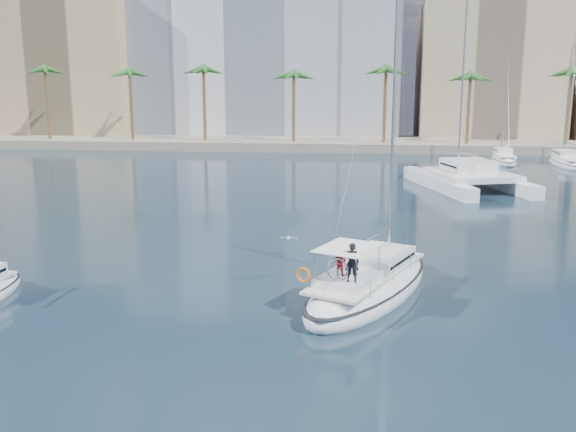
# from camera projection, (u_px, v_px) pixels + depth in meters

# --- Properties ---
(ground) EXTENTS (160.00, 160.00, 0.00)m
(ground) POSITION_uv_depth(u_px,v_px,m) (282.00, 282.00, 30.49)
(ground) COLOR black
(ground) RESTS_ON ground
(quay) EXTENTS (120.00, 14.00, 1.20)m
(quay) POSITION_uv_depth(u_px,v_px,m) (335.00, 143.00, 89.64)
(quay) COLOR gray
(quay) RESTS_ON ground
(building_modern) EXTENTS (42.00, 16.00, 28.00)m
(building_modern) POSITION_uv_depth(u_px,v_px,m) (262.00, 49.00, 99.81)
(building_modern) COLOR silver
(building_modern) RESTS_ON ground
(building_tan_left) EXTENTS (22.00, 14.00, 22.00)m
(building_tan_left) POSITION_uv_depth(u_px,v_px,m) (68.00, 69.00, 99.85)
(building_tan_left) COLOR tan
(building_tan_left) RESTS_ON ground
(building_beige) EXTENTS (20.00, 14.00, 20.00)m
(building_beige) POSITION_uv_depth(u_px,v_px,m) (489.00, 75.00, 94.00)
(building_beige) COLOR tan
(building_beige) RESTS_ON ground
(palm_left) EXTENTS (3.60, 3.60, 12.30)m
(palm_left) POSITION_uv_depth(u_px,v_px,m) (86.00, 73.00, 87.46)
(palm_left) COLOR brown
(palm_left) RESTS_ON ground
(palm_centre) EXTENTS (3.60, 3.60, 12.30)m
(palm_centre) POSITION_uv_depth(u_px,v_px,m) (335.00, 72.00, 83.72)
(palm_centre) COLOR brown
(palm_centre) RESTS_ON ground
(main_sloop) EXTENTS (7.47, 11.20, 15.95)m
(main_sloop) POSITION_uv_depth(u_px,v_px,m) (369.00, 285.00, 28.32)
(main_sloop) COLOR white
(main_sloop) RESTS_ON ground
(catamaran) EXTENTS (10.35, 14.89, 19.53)m
(catamaran) POSITION_uv_depth(u_px,v_px,m) (469.00, 175.00, 56.23)
(catamaran) COLOR white
(catamaran) RESTS_ON ground
(seagull) EXTENTS (1.04, 0.45, 0.19)m
(seagull) POSITION_uv_depth(u_px,v_px,m) (289.00, 238.00, 34.57)
(seagull) COLOR silver
(seagull) RESTS_ON ground
(moored_yacht_a) EXTENTS (3.37, 9.52, 11.90)m
(moored_yacht_a) POSITION_uv_depth(u_px,v_px,m) (503.00, 162.00, 73.96)
(moored_yacht_a) COLOR white
(moored_yacht_a) RESTS_ON ground
(moored_yacht_b) EXTENTS (3.32, 10.83, 13.72)m
(moored_yacht_b) POSITION_uv_depth(u_px,v_px,m) (567.00, 166.00, 71.31)
(moored_yacht_b) COLOR white
(moored_yacht_b) RESTS_ON ground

